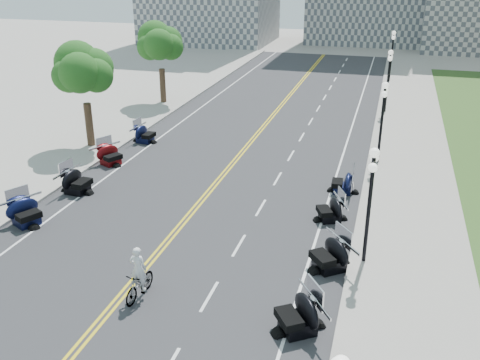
# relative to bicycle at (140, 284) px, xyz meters

# --- Properties ---
(ground) EXTENTS (160.00, 160.00, 0.00)m
(ground) POSITION_rel_bicycle_xyz_m (-0.72, 0.74, -0.58)
(ground) COLOR gray
(road) EXTENTS (16.00, 90.00, 0.01)m
(road) POSITION_rel_bicycle_xyz_m (-0.72, 10.74, -0.57)
(road) COLOR #333335
(road) RESTS_ON ground
(centerline_yellow_a) EXTENTS (0.12, 90.00, 0.00)m
(centerline_yellow_a) POSITION_rel_bicycle_xyz_m (-0.84, 10.74, -0.56)
(centerline_yellow_a) COLOR yellow
(centerline_yellow_a) RESTS_ON road
(centerline_yellow_b) EXTENTS (0.12, 90.00, 0.00)m
(centerline_yellow_b) POSITION_rel_bicycle_xyz_m (-0.60, 10.74, -0.56)
(centerline_yellow_b) COLOR yellow
(centerline_yellow_b) RESTS_ON road
(edge_line_north) EXTENTS (0.12, 90.00, 0.00)m
(edge_line_north) POSITION_rel_bicycle_xyz_m (5.68, 10.74, -0.56)
(edge_line_north) COLOR white
(edge_line_north) RESTS_ON road
(edge_line_south) EXTENTS (0.12, 90.00, 0.00)m
(edge_line_south) POSITION_rel_bicycle_xyz_m (-7.12, 10.74, -0.56)
(edge_line_south) COLOR white
(edge_line_south) RESTS_ON road
(lane_dash_6) EXTENTS (0.12, 2.00, 0.00)m
(lane_dash_6) POSITION_rel_bicycle_xyz_m (2.48, 0.74, -0.56)
(lane_dash_6) COLOR white
(lane_dash_6) RESTS_ON road
(lane_dash_7) EXTENTS (0.12, 2.00, 0.00)m
(lane_dash_7) POSITION_rel_bicycle_xyz_m (2.48, 4.74, -0.56)
(lane_dash_7) COLOR white
(lane_dash_7) RESTS_ON road
(lane_dash_8) EXTENTS (0.12, 2.00, 0.00)m
(lane_dash_8) POSITION_rel_bicycle_xyz_m (2.48, 8.74, -0.56)
(lane_dash_8) COLOR white
(lane_dash_8) RESTS_ON road
(lane_dash_9) EXTENTS (0.12, 2.00, 0.00)m
(lane_dash_9) POSITION_rel_bicycle_xyz_m (2.48, 12.74, -0.56)
(lane_dash_9) COLOR white
(lane_dash_9) RESTS_ON road
(lane_dash_10) EXTENTS (0.12, 2.00, 0.00)m
(lane_dash_10) POSITION_rel_bicycle_xyz_m (2.48, 16.74, -0.56)
(lane_dash_10) COLOR white
(lane_dash_10) RESTS_ON road
(lane_dash_11) EXTENTS (0.12, 2.00, 0.00)m
(lane_dash_11) POSITION_rel_bicycle_xyz_m (2.48, 20.74, -0.56)
(lane_dash_11) COLOR white
(lane_dash_11) RESTS_ON road
(lane_dash_12) EXTENTS (0.12, 2.00, 0.00)m
(lane_dash_12) POSITION_rel_bicycle_xyz_m (2.48, 24.74, -0.56)
(lane_dash_12) COLOR white
(lane_dash_12) RESTS_ON road
(lane_dash_13) EXTENTS (0.12, 2.00, 0.00)m
(lane_dash_13) POSITION_rel_bicycle_xyz_m (2.48, 28.74, -0.56)
(lane_dash_13) COLOR white
(lane_dash_13) RESTS_ON road
(lane_dash_14) EXTENTS (0.12, 2.00, 0.00)m
(lane_dash_14) POSITION_rel_bicycle_xyz_m (2.48, 32.74, -0.56)
(lane_dash_14) COLOR white
(lane_dash_14) RESTS_ON road
(lane_dash_15) EXTENTS (0.12, 2.00, 0.00)m
(lane_dash_15) POSITION_rel_bicycle_xyz_m (2.48, 36.74, -0.56)
(lane_dash_15) COLOR white
(lane_dash_15) RESTS_ON road
(lane_dash_16) EXTENTS (0.12, 2.00, 0.00)m
(lane_dash_16) POSITION_rel_bicycle_xyz_m (2.48, 40.74, -0.56)
(lane_dash_16) COLOR white
(lane_dash_16) RESTS_ON road
(lane_dash_17) EXTENTS (0.12, 2.00, 0.00)m
(lane_dash_17) POSITION_rel_bicycle_xyz_m (2.48, 44.74, -0.56)
(lane_dash_17) COLOR white
(lane_dash_17) RESTS_ON road
(lane_dash_18) EXTENTS (0.12, 2.00, 0.00)m
(lane_dash_18) POSITION_rel_bicycle_xyz_m (2.48, 48.74, -0.56)
(lane_dash_18) COLOR white
(lane_dash_18) RESTS_ON road
(lane_dash_19) EXTENTS (0.12, 2.00, 0.00)m
(lane_dash_19) POSITION_rel_bicycle_xyz_m (2.48, 52.74, -0.56)
(lane_dash_19) COLOR white
(lane_dash_19) RESTS_ON road
(sidewalk_north) EXTENTS (5.00, 90.00, 0.15)m
(sidewalk_north) POSITION_rel_bicycle_xyz_m (9.78, 10.74, -0.50)
(sidewalk_north) COLOR #9E9991
(sidewalk_north) RESTS_ON ground
(sidewalk_south) EXTENTS (5.00, 90.00, 0.15)m
(sidewalk_south) POSITION_rel_bicycle_xyz_m (-11.22, 10.74, -0.50)
(sidewalk_south) COLOR #9E9991
(sidewalk_south) RESTS_ON ground
(street_lamp_2) EXTENTS (0.50, 1.20, 4.90)m
(street_lamp_2) POSITION_rel_bicycle_xyz_m (7.88, 4.74, 2.02)
(street_lamp_2) COLOR black
(street_lamp_2) RESTS_ON sidewalk_north
(street_lamp_3) EXTENTS (0.50, 1.20, 4.90)m
(street_lamp_3) POSITION_rel_bicycle_xyz_m (7.88, 16.74, 2.02)
(street_lamp_3) COLOR black
(street_lamp_3) RESTS_ON sidewalk_north
(street_lamp_4) EXTENTS (0.50, 1.20, 4.90)m
(street_lamp_4) POSITION_rel_bicycle_xyz_m (7.88, 28.74, 2.02)
(street_lamp_4) COLOR black
(street_lamp_4) RESTS_ON sidewalk_north
(street_lamp_5) EXTENTS (0.50, 1.20, 4.90)m
(street_lamp_5) POSITION_rel_bicycle_xyz_m (7.88, 40.74, 2.02)
(street_lamp_5) COLOR black
(street_lamp_5) RESTS_ON sidewalk_north
(tree_3) EXTENTS (4.80, 4.80, 9.20)m
(tree_3) POSITION_rel_bicycle_xyz_m (-10.72, 14.74, 4.17)
(tree_3) COLOR #235619
(tree_3) RESTS_ON sidewalk_south
(tree_4) EXTENTS (4.80, 4.80, 9.20)m
(tree_4) POSITION_rel_bicycle_xyz_m (-10.72, 26.74, 4.17)
(tree_4) COLOR #235619
(tree_4) RESTS_ON sidewalk_south
(motorcycle_n_5) EXTENTS (2.90, 2.90, 1.46)m
(motorcycle_n_5) POSITION_rel_bicycle_xyz_m (6.02, -0.30, 0.15)
(motorcycle_n_5) COLOR black
(motorcycle_n_5) RESTS_ON road
(motorcycle_n_6) EXTENTS (2.93, 2.93, 1.46)m
(motorcycle_n_6) POSITION_rel_bicycle_xyz_m (6.55, 3.92, 0.15)
(motorcycle_n_6) COLOR black
(motorcycle_n_6) RESTS_ON road
(motorcycle_n_7) EXTENTS (2.41, 2.41, 1.27)m
(motorcycle_n_7) POSITION_rel_bicycle_xyz_m (6.02, 8.31, 0.06)
(motorcycle_n_7) COLOR black
(motorcycle_n_7) RESTS_ON road
(motorcycle_n_8) EXTENTS (1.90, 1.90, 1.28)m
(motorcycle_n_8) POSITION_rel_bicycle_xyz_m (6.25, 11.85, 0.06)
(motorcycle_n_8) COLOR black
(motorcycle_n_8) RESTS_ON road
(motorcycle_s_6) EXTENTS (2.72, 2.72, 1.41)m
(motorcycle_s_6) POSITION_rel_bicycle_xyz_m (-7.81, 3.89, 0.13)
(motorcycle_s_6) COLOR black
(motorcycle_s_6) RESTS_ON road
(motorcycle_s_7) EXTENTS (2.19, 2.19, 1.44)m
(motorcycle_s_7) POSITION_rel_bicycle_xyz_m (-7.51, 7.86, 0.15)
(motorcycle_s_7) COLOR black
(motorcycle_s_7) RESTS_ON road
(motorcycle_s_8) EXTENTS (2.59, 2.59, 1.34)m
(motorcycle_s_8) POSITION_rel_bicycle_xyz_m (-7.88, 12.18, 0.10)
(motorcycle_s_8) COLOR #590A0C
(motorcycle_s_8) RESTS_ON road
(motorcycle_s_9) EXTENTS (2.02, 2.02, 1.31)m
(motorcycle_s_9) POSITION_rel_bicycle_xyz_m (-7.69, 16.65, 0.08)
(motorcycle_s_9) COLOR black
(motorcycle_s_9) RESTS_ON road
(bicycle) EXTENTS (0.71, 1.96, 1.15)m
(bicycle) POSITION_rel_bicycle_xyz_m (0.00, 0.00, 0.00)
(bicycle) COLOR #A51414
(bicycle) RESTS_ON road
(cyclist_rider) EXTENTS (0.65, 0.43, 1.78)m
(cyclist_rider) POSITION_rel_bicycle_xyz_m (0.00, 0.00, 1.47)
(cyclist_rider) COLOR white
(cyclist_rider) RESTS_ON bicycle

